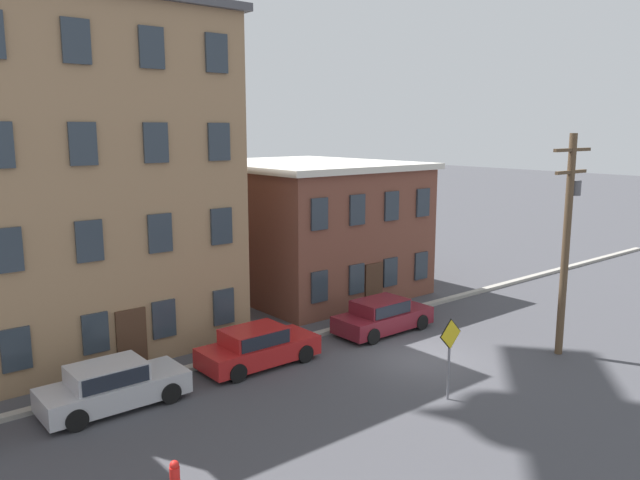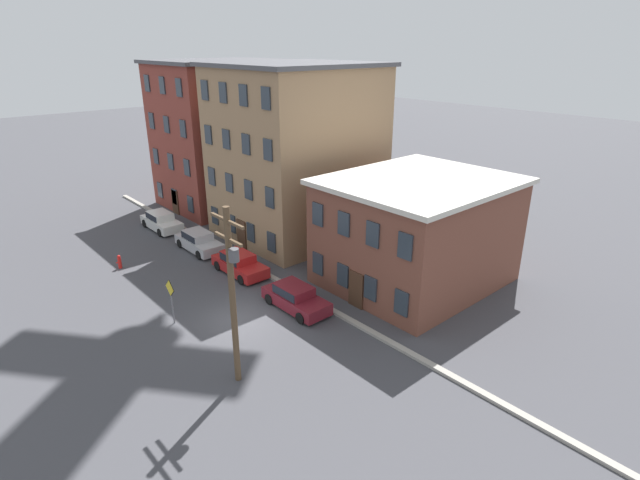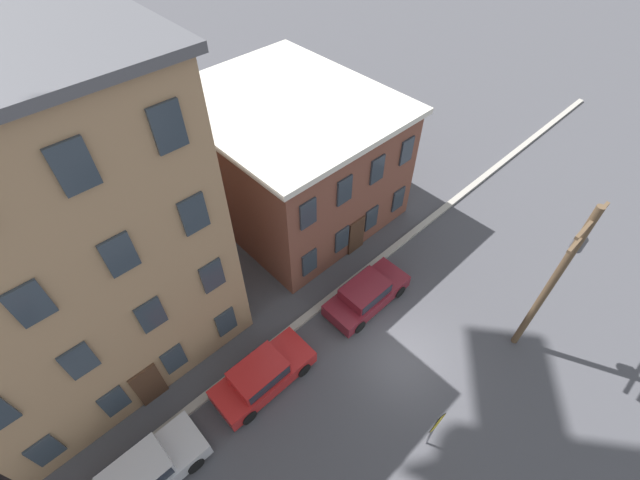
% 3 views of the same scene
% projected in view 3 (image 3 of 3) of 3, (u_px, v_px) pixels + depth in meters
% --- Properties ---
extents(ground_plane, '(200.00, 200.00, 0.00)m').
position_uv_depth(ground_plane, '(403.00, 359.00, 18.98)').
color(ground_plane, '#424247').
extents(kerb_strip, '(56.00, 0.36, 0.16)m').
position_uv_depth(kerb_strip, '(332.00, 297.00, 21.15)').
color(kerb_strip, '#9E998E').
rests_on(kerb_strip, ground_plane).
extents(apartment_midblock, '(10.60, 11.16, 13.11)m').
position_uv_depth(apartment_midblock, '(34.00, 218.00, 15.68)').
color(apartment_midblock, '#9E7A56').
rests_on(apartment_midblock, ground_plane).
extents(apartment_far, '(9.43, 11.08, 6.77)m').
position_uv_depth(apartment_far, '(289.00, 156.00, 23.59)').
color(apartment_far, brown).
rests_on(apartment_far, ground_plane).
extents(car_silver, '(4.40, 1.92, 1.43)m').
position_uv_depth(car_silver, '(143.00, 474.00, 15.13)').
color(car_silver, '#B7B7BC').
rests_on(car_silver, ground_plane).
extents(car_red, '(4.40, 1.92, 1.43)m').
position_uv_depth(car_red, '(262.00, 374.00, 17.68)').
color(car_red, '#B21E1E').
rests_on(car_red, ground_plane).
extents(car_maroon, '(4.40, 1.92, 1.43)m').
position_uv_depth(car_maroon, '(366.00, 294.00, 20.48)').
color(car_maroon, maroon).
rests_on(car_maroon, ground_plane).
extents(caution_sign, '(1.00, 0.08, 2.67)m').
position_uv_depth(caution_sign, '(435.00, 426.00, 15.24)').
color(caution_sign, slate).
rests_on(caution_sign, ground_plane).
extents(utility_pole, '(2.40, 0.44, 8.33)m').
position_uv_depth(utility_pole, '(556.00, 277.00, 16.18)').
color(utility_pole, brown).
rests_on(utility_pole, ground_plane).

